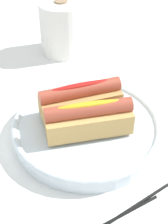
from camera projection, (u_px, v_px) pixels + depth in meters
ground_plane at (86, 135)px, 0.64m from camera, size 2.40×2.40×0.00m
serving_bowl at (84, 126)px, 0.63m from camera, size 0.27×0.27×0.03m
hotdog_front at (88, 119)px, 0.58m from camera, size 0.15×0.06×0.06m
hotdog_back at (80, 99)px, 0.62m from camera, size 0.16×0.07×0.06m
paper_towel_roll at (62, 27)px, 0.83m from camera, size 0.11×0.11×0.13m
chopstick_near at (115, 218)px, 0.50m from camera, size 0.20×0.10×0.01m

